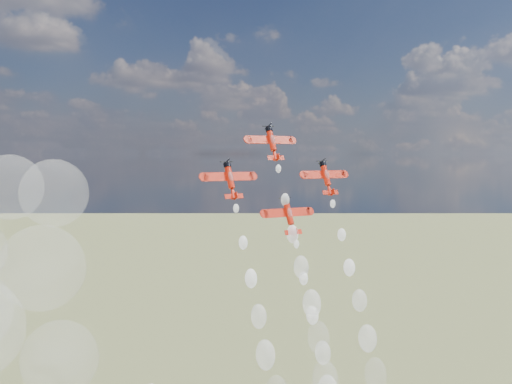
{
  "coord_description": "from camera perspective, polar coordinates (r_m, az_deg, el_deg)",
  "views": [
    {
      "loc": [
        -71.28,
        -91.86,
        99.1
      ],
      "look_at": [
        -8.85,
        17.68,
        91.09
      ],
      "focal_mm": 42.0,
      "sensor_mm": 36.0,
      "label": 1
    }
  ],
  "objects": [
    {
      "name": "plane_lead",
      "position": [
        132.11,
        1.53,
        4.74
      ],
      "size": [
        11.56,
        5.59,
        7.75
      ],
      "rotation": [
        1.14,
        0.0,
        0.0
      ],
      "color": "red",
      "rests_on": "ground"
    },
    {
      "name": "plane_left",
      "position": [
        123.16,
        -2.48,
        1.21
      ],
      "size": [
        11.56,
        5.59,
        7.75
      ],
      "rotation": [
        1.14,
        0.0,
        0.0
      ],
      "color": "red",
      "rests_on": "ground"
    },
    {
      "name": "plane_right",
      "position": [
        136.04,
        6.69,
        1.42
      ],
      "size": [
        11.56,
        5.59,
        7.75
      ],
      "rotation": [
        1.14,
        0.0,
        0.0
      ],
      "color": "red",
      "rests_on": "ground"
    },
    {
      "name": "plane_slot",
      "position": [
        126.77,
        3.17,
        -2.25
      ],
      "size": [
        11.56,
        5.59,
        7.75
      ],
      "rotation": [
        1.14,
        0.0,
        0.0
      ],
      "color": "red",
      "rests_on": "ground"
    },
    {
      "name": "smoke_trail_lead",
      "position": [
        122.51,
        6.43,
        -15.78
      ],
      "size": [
        5.25,
        24.92,
        49.56
      ],
      "color": "white",
      "rests_on": "plane_lead"
    }
  ]
}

